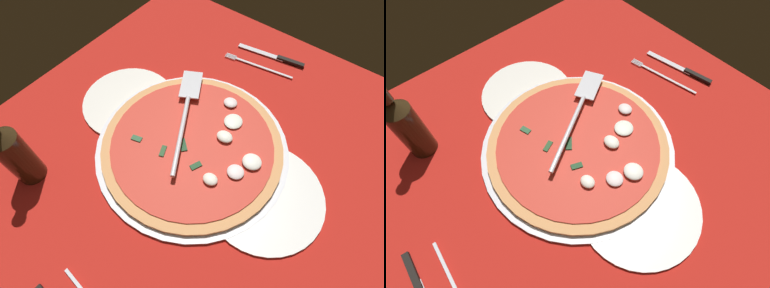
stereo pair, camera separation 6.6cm
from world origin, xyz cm
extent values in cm
cube|color=#B21D16|center=(0.00, 0.00, -0.40)|extent=(95.16, 95.16, 0.80)
cube|color=white|center=(-44.18, -10.20, 0.05)|extent=(6.80, 6.80, 0.10)
cube|color=silver|center=(-44.18, 3.40, 0.05)|extent=(6.80, 6.80, 0.10)
cube|color=white|center=(-44.18, 16.99, 0.05)|extent=(6.80, 6.80, 0.10)
cube|color=white|center=(-44.18, 30.59, 0.05)|extent=(6.80, 6.80, 0.10)
cube|color=white|center=(-37.38, -16.99, 0.05)|extent=(6.80, 6.80, 0.10)
cube|color=white|center=(-37.38, -3.40, 0.05)|extent=(6.80, 6.80, 0.10)
cube|color=silver|center=(-37.38, 10.20, 0.05)|extent=(6.80, 6.80, 0.10)
cube|color=white|center=(-37.38, 23.79, 0.05)|extent=(6.80, 6.80, 0.10)
cube|color=silver|center=(-37.38, 37.38, 0.05)|extent=(6.80, 6.80, 0.10)
cube|color=white|center=(-30.59, -23.79, 0.05)|extent=(6.80, 6.80, 0.10)
cube|color=silver|center=(-30.59, -10.20, 0.05)|extent=(6.80, 6.80, 0.10)
cube|color=white|center=(-30.59, 3.40, 0.05)|extent=(6.80, 6.80, 0.10)
cube|color=white|center=(-30.59, 16.99, 0.05)|extent=(6.80, 6.80, 0.10)
cube|color=white|center=(-30.59, 30.59, 0.05)|extent=(6.80, 6.80, 0.10)
cube|color=white|center=(-30.59, 44.18, 0.05)|extent=(6.80, 6.80, 0.10)
cube|color=white|center=(-23.79, -30.59, 0.05)|extent=(6.80, 6.80, 0.10)
cube|color=white|center=(-23.79, -16.99, 0.05)|extent=(6.80, 6.80, 0.10)
cube|color=silver|center=(-23.79, -3.40, 0.05)|extent=(6.80, 6.80, 0.10)
cube|color=silver|center=(-23.79, 10.20, 0.05)|extent=(6.80, 6.80, 0.10)
cube|color=white|center=(-23.79, 23.79, 0.05)|extent=(6.80, 6.80, 0.10)
cube|color=white|center=(-23.79, 37.38, 0.05)|extent=(6.80, 6.80, 0.10)
cube|color=white|center=(-16.99, -37.38, 0.05)|extent=(6.80, 6.80, 0.10)
cube|color=silver|center=(-16.99, -23.79, 0.05)|extent=(6.80, 6.80, 0.10)
cube|color=white|center=(-16.99, -10.20, 0.05)|extent=(6.80, 6.80, 0.10)
cube|color=white|center=(-16.99, 3.40, 0.05)|extent=(6.80, 6.80, 0.10)
cube|color=white|center=(-16.99, 16.99, 0.05)|extent=(6.80, 6.80, 0.10)
cube|color=white|center=(-16.99, 30.59, 0.05)|extent=(6.80, 6.80, 0.10)
cube|color=white|center=(-16.99, 44.18, 0.05)|extent=(6.80, 6.80, 0.10)
cube|color=white|center=(-10.20, -30.59, 0.05)|extent=(6.80, 6.80, 0.10)
cube|color=silver|center=(-10.20, -16.99, 0.05)|extent=(6.80, 6.80, 0.10)
cube|color=white|center=(-10.20, -3.40, 0.05)|extent=(6.80, 6.80, 0.10)
cube|color=white|center=(-10.20, 10.20, 0.05)|extent=(6.80, 6.80, 0.10)
cube|color=white|center=(-10.20, 23.79, 0.05)|extent=(6.80, 6.80, 0.10)
cube|color=white|center=(-10.20, 37.38, 0.05)|extent=(6.80, 6.80, 0.10)
cube|color=white|center=(-3.40, -37.38, 0.05)|extent=(6.80, 6.80, 0.10)
cube|color=white|center=(-3.40, -23.79, 0.05)|extent=(6.80, 6.80, 0.10)
cube|color=white|center=(-3.40, -10.20, 0.05)|extent=(6.80, 6.80, 0.10)
cube|color=silver|center=(-3.40, 3.40, 0.05)|extent=(6.80, 6.80, 0.10)
cube|color=silver|center=(-3.40, 16.99, 0.05)|extent=(6.80, 6.80, 0.10)
cube|color=white|center=(-3.40, 30.59, 0.05)|extent=(6.80, 6.80, 0.10)
cube|color=white|center=(-3.40, 44.18, 0.05)|extent=(6.80, 6.80, 0.10)
cube|color=white|center=(3.40, -30.59, 0.05)|extent=(6.80, 6.80, 0.10)
cube|color=white|center=(3.40, -16.99, 0.05)|extent=(6.80, 6.80, 0.10)
cube|color=white|center=(3.40, -3.40, 0.05)|extent=(6.80, 6.80, 0.10)
cube|color=white|center=(3.40, 10.20, 0.05)|extent=(6.80, 6.80, 0.10)
cube|color=white|center=(3.40, 23.79, 0.05)|extent=(6.80, 6.80, 0.10)
cube|color=silver|center=(3.40, 37.38, 0.05)|extent=(6.80, 6.80, 0.10)
cube|color=white|center=(10.20, -23.79, 0.05)|extent=(6.80, 6.80, 0.10)
cube|color=silver|center=(10.20, -10.20, 0.05)|extent=(6.80, 6.80, 0.10)
cube|color=white|center=(10.20, 3.40, 0.05)|extent=(6.80, 6.80, 0.10)
cube|color=white|center=(10.20, 16.99, 0.05)|extent=(6.80, 6.80, 0.10)
cube|color=white|center=(10.20, 30.59, 0.05)|extent=(6.80, 6.80, 0.10)
cube|color=white|center=(10.20, 44.18, 0.05)|extent=(6.80, 6.80, 0.10)
cube|color=silver|center=(16.99, -16.99, 0.05)|extent=(6.80, 6.80, 0.10)
cube|color=silver|center=(16.99, -3.40, 0.05)|extent=(6.80, 6.80, 0.10)
cube|color=white|center=(16.99, 10.20, 0.05)|extent=(6.80, 6.80, 0.10)
cube|color=white|center=(16.99, 23.79, 0.05)|extent=(6.80, 6.80, 0.10)
cube|color=silver|center=(16.99, 37.38, 0.05)|extent=(6.80, 6.80, 0.10)
cube|color=white|center=(23.79, -10.20, 0.05)|extent=(6.80, 6.80, 0.10)
cube|color=white|center=(23.79, 3.40, 0.05)|extent=(6.80, 6.80, 0.10)
cube|color=white|center=(23.79, 16.99, 0.05)|extent=(6.80, 6.80, 0.10)
cube|color=silver|center=(23.79, 30.59, 0.05)|extent=(6.80, 6.80, 0.10)
cube|color=white|center=(23.79, 44.18, 0.05)|extent=(6.80, 6.80, 0.10)
cube|color=white|center=(30.59, -3.40, 0.05)|extent=(6.80, 6.80, 0.10)
cube|color=white|center=(30.59, 10.20, 0.05)|extent=(6.80, 6.80, 0.10)
cube|color=white|center=(30.59, 23.79, 0.05)|extent=(6.80, 6.80, 0.10)
cube|color=silver|center=(37.38, 3.40, 0.05)|extent=(6.80, 6.80, 0.10)
cylinder|color=silver|center=(-2.17, -1.05, 0.64)|extent=(42.97, 42.97, 1.09)
cylinder|color=white|center=(-22.79, 0.11, 0.60)|extent=(22.68, 22.68, 1.00)
cylinder|color=white|center=(16.43, -1.22, 0.60)|extent=(24.71, 24.71, 1.00)
cylinder|color=tan|center=(-2.17, -1.05, 1.69)|extent=(40.15, 40.15, 1.01)
cylinder|color=red|center=(-2.17, -1.05, 2.35)|extent=(36.01, 36.01, 0.30)
ellipsoid|color=white|center=(9.40, -1.38, 3.01)|extent=(3.60, 3.46, 1.02)
ellipsoid|color=white|center=(2.78, 4.35, 3.17)|extent=(3.70, 3.00, 1.34)
ellipsoid|color=silver|center=(-1.68, 13.39, 3.05)|extent=(3.29, 3.05, 1.09)
ellipsoid|color=white|center=(10.85, 2.64, 3.14)|extent=(4.14, 3.97, 1.28)
ellipsoid|color=white|center=(6.27, -5.97, 3.13)|extent=(3.17, 2.69, 1.25)
ellipsoid|color=white|center=(1.89, 9.21, 2.93)|extent=(4.23, 4.38, 0.86)
cube|color=#133B19|center=(1.93, -5.06, 2.65)|extent=(2.09, 2.73, 0.30)
cube|color=#1D431E|center=(-5.90, -6.54, 2.65)|extent=(2.07, 2.93, 0.30)
cube|color=#13381A|center=(-3.42, -2.65, 2.65)|extent=(3.33, 3.13, 0.30)
cube|color=#24532F|center=(-12.63, -7.64, 2.65)|extent=(2.58, 1.87, 0.30)
cube|color=silver|center=(-12.17, 11.55, 4.00)|extent=(8.44, 9.94, 0.30)
cylinder|color=silver|center=(-4.91, -1.41, 4.35)|extent=(11.14, 18.82, 1.00)
cube|color=white|center=(-2.68, 33.38, 0.40)|extent=(20.17, 15.09, 0.60)
cube|color=silver|center=(-2.22, 30.67, 0.83)|extent=(16.09, 3.29, 0.25)
cube|color=silver|center=(-11.80, 29.72, 0.83)|extent=(2.99, 0.72, 0.25)
cube|color=silver|center=(-11.73, 29.29, 0.83)|extent=(2.99, 0.72, 0.25)
cube|color=silver|center=(-11.66, 28.85, 0.83)|extent=(2.99, 0.72, 0.25)
cube|color=silver|center=(-11.58, 28.42, 0.83)|extent=(2.99, 0.72, 0.25)
cube|color=black|center=(2.47, 37.03, 1.10)|extent=(7.67, 2.45, 0.80)
cube|color=silver|center=(-5.94, 35.61, 0.83)|extent=(13.31, 3.59, 0.25)
cylinder|color=#302412|center=(-25.33, -26.81, 6.95)|extent=(5.69, 5.69, 13.70)
camera|label=1|loc=(19.42, -29.13, 58.30)|focal=28.09mm
camera|label=2|loc=(24.28, -24.62, 58.30)|focal=28.09mm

